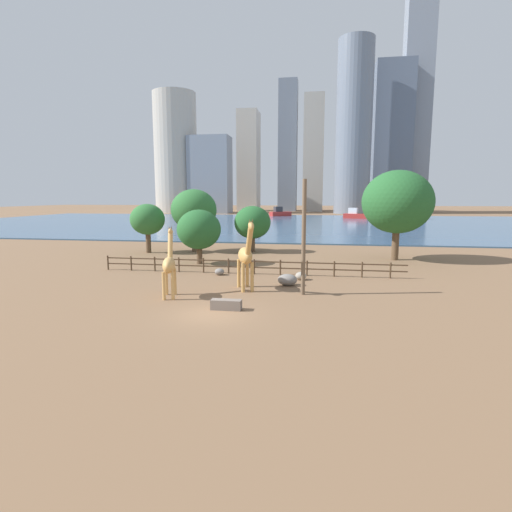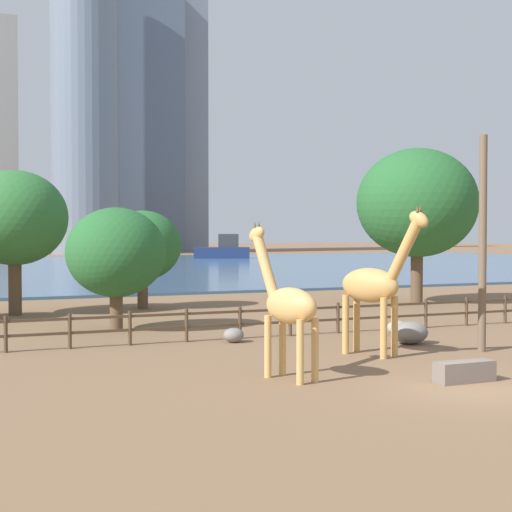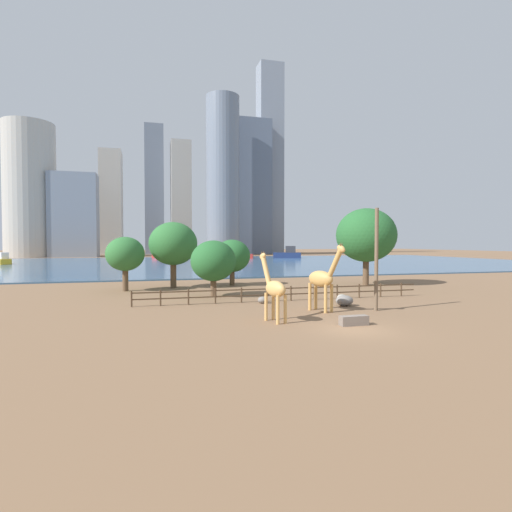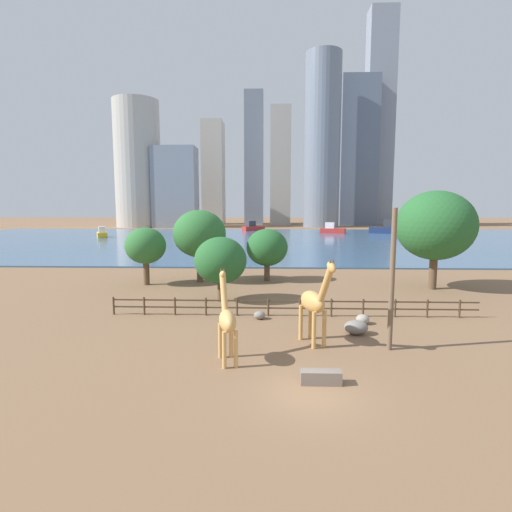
{
  "view_description": "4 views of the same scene",
  "coord_description": "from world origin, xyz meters",
  "views": [
    {
      "loc": [
        5.92,
        -21.18,
        6.59
      ],
      "look_at": [
        1.22,
        8.32,
        2.14
      ],
      "focal_mm": 28.0,
      "sensor_mm": 36.0,
      "label": 1
    },
    {
      "loc": [
        -13.7,
        -16.89,
        4.24
      ],
      "look_at": [
        1.51,
        17.88,
        3.13
      ],
      "focal_mm": 55.0,
      "sensor_mm": 36.0,
      "label": 2
    },
    {
      "loc": [
        -11.66,
        -21.11,
        5.12
      ],
      "look_at": [
        1.21,
        26.55,
        3.48
      ],
      "focal_mm": 28.0,
      "sensor_mm": 36.0,
      "label": 3
    },
    {
      "loc": [
        -1.66,
        -15.89,
        7.78
      ],
      "look_at": [
        -3.19,
        27.18,
        2.46
      ],
      "focal_mm": 28.0,
      "sensor_mm": 36.0,
      "label": 4
    }
  ],
  "objects": [
    {
      "name": "tree_left_large",
      "position": [
        13.82,
        22.05,
        6.03
      ],
      "size": [
        7.2,
        7.2,
        9.29
      ],
      "color": "brown",
      "rests_on": "ground"
    },
    {
      "name": "tree_left_small",
      "position": [
        -8.95,
        24.97,
        5.0
      ],
      "size": [
        5.43,
        5.43,
        7.48
      ],
      "color": "brown",
      "rests_on": "ground"
    },
    {
      "name": "skyline_tower_needle",
      "position": [
        34.91,
        159.15,
        30.49
      ],
      "size": [
        15.42,
        15.25,
        60.98
      ],
      "primitive_type": "cube",
      "color": "slate",
      "rests_on": "ground"
    },
    {
      "name": "ground_plane",
      "position": [
        0.0,
        80.0,
        0.0
      ],
      "size": [
        400.0,
        400.0,
        0.0
      ],
      "primitive_type": "plane",
      "color": "brown"
    },
    {
      "name": "enclosure_fence",
      "position": [
        -0.27,
        12.0,
        0.76
      ],
      "size": [
        26.12,
        0.14,
        1.3
      ],
      "color": "#4C3826",
      "rests_on": "ground"
    },
    {
      "name": "harbor_water",
      "position": [
        0.0,
        77.0,
        0.1
      ],
      "size": [
        180.0,
        86.0,
        0.2
      ],
      "primitive_type": "cube",
      "color": "#3D6084",
      "rests_on": "ground"
    },
    {
      "name": "skyline_block_right",
      "position": [
        45.18,
        163.75,
        45.1
      ],
      "size": [
        11.45,
        9.44,
        90.19
      ],
      "primitive_type": "cube",
      "color": "gray",
      "rests_on": "ground"
    },
    {
      "name": "skyline_tower_short",
      "position": [
        18.08,
        141.28,
        32.42
      ],
      "size": [
        13.64,
        13.64,
        64.84
      ],
      "primitive_type": "cylinder",
      "color": "slate",
      "rests_on": "ground"
    },
    {
      "name": "boulder_near_fence",
      "position": [
        3.65,
        8.07,
        0.43
      ],
      "size": [
        1.46,
        1.15,
        0.86
      ],
      "primitive_type": "ellipsoid",
      "color": "gray",
      "rests_on": "ground"
    },
    {
      "name": "tree_right_small",
      "position": [
        -5.72,
        16.42,
        3.4
      ],
      "size": [
        4.3,
        4.3,
        5.35
      ],
      "color": "brown",
      "rests_on": "ground"
    },
    {
      "name": "feeding_trough",
      "position": [
        0.61,
        1.03,
        0.3
      ],
      "size": [
        1.8,
        0.6,
        0.6
      ],
      "primitive_type": "cube",
      "color": "#72665B",
      "rests_on": "ground"
    },
    {
      "name": "tree_center_broad",
      "position": [
        -1.98,
        25.76,
        3.53
      ],
      "size": [
        4.34,
        4.34,
        5.51
      ],
      "color": "brown",
      "rests_on": "ground"
    },
    {
      "name": "giraffe_companion",
      "position": [
        -3.8,
        3.49,
        2.16
      ],
      "size": [
        1.32,
        3.02,
        4.61
      ],
      "rotation": [
        0.0,
        0.0,
        1.83
      ],
      "color": "tan",
      "rests_on": "ground"
    },
    {
      "name": "boat_barge",
      "position": [
        16.34,
        100.41,
        1.25
      ],
      "size": [
        7.48,
        4.72,
        3.1
      ],
      "rotation": [
        0.0,
        0.0,
        5.95
      ],
      "color": "#B22D28",
      "rests_on": "harbor_water"
    },
    {
      "name": "giraffe_tall",
      "position": [
        0.84,
        6.14,
        2.45
      ],
      "size": [
        1.94,
        3.51,
        5.16
      ],
      "rotation": [
        0.0,
        0.0,
        5.1
      ],
      "color": "tan",
      "rests_on": "ground"
    },
    {
      "name": "utility_pole",
      "position": [
        4.9,
        5.46,
        3.87
      ],
      "size": [
        0.28,
        0.28,
        7.73
      ],
      "primitive_type": "cylinder",
      "color": "brown",
      "rests_on": "ground"
    },
    {
      "name": "boulder_small",
      "position": [
        4.55,
        10.27,
        0.32
      ],
      "size": [
        0.88,
        0.86,
        0.64
      ],
      "primitive_type": "ellipsoid",
      "color": "gray",
      "rests_on": "ground"
    },
    {
      "name": "boat_ferry",
      "position": [
        31.72,
        100.16,
        1.52
      ],
      "size": [
        9.42,
        6.01,
        3.9
      ],
      "rotation": [
        0.0,
        0.0,
        2.8
      ],
      "color": "navy",
      "rests_on": "harbor_water"
    },
    {
      "name": "boulder_by_pole",
      "position": [
        -2.37,
        11.17,
        0.28
      ],
      "size": [
        0.8,
        0.75,
        0.57
      ],
      "primitive_type": "ellipsoid",
      "color": "gray",
      "rests_on": "ground"
    }
  ]
}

